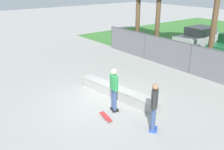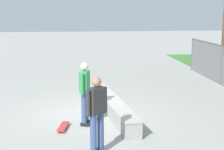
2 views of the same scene
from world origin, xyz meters
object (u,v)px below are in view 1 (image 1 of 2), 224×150
(skateboarder, at_px, (114,88))
(bystander, at_px, (154,105))
(skateboard, at_px, (106,117))
(car_silver, at_px, (199,37))
(concrete_ledge, at_px, (118,92))

(skateboarder, xyz_separation_m, bystander, (1.98, 0.21, 0.00))
(skateboard, relative_size, car_silver, 0.19)
(concrete_ledge, distance_m, car_silver, 11.20)
(concrete_ledge, bearing_deg, skateboard, -53.56)
(skateboarder, relative_size, skateboard, 2.21)
(concrete_ledge, distance_m, bystander, 3.01)
(concrete_ledge, relative_size, car_silver, 1.05)
(skateboarder, bearing_deg, car_silver, 108.70)
(skateboard, distance_m, car_silver, 13.00)
(skateboarder, xyz_separation_m, skateboard, (0.28, -0.63, -0.94))
(concrete_ledge, xyz_separation_m, car_silver, (-3.09, 10.75, 0.58))
(skateboarder, bearing_deg, concrete_ledge, 133.37)
(skateboarder, bearing_deg, skateboard, -66.15)
(concrete_ledge, xyz_separation_m, skateboarder, (0.85, -0.90, 0.75))
(skateboarder, distance_m, skateboard, 1.16)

